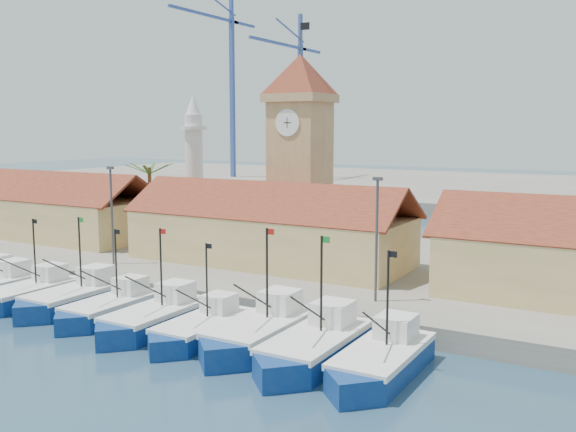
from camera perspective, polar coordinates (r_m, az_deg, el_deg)
The scene contains 19 objects.
ground at distance 45.65m, azimuth -15.20°, elevation -10.26°, with size 400.00×400.00×0.00m, color #1D3D4F.
quay at distance 64.01m, azimuth 0.20°, elevation -4.11°, with size 140.00×32.00×1.50m, color gray.
terminal at distance 144.35m, azimuth 17.43°, elevation 2.26°, with size 240.00×80.00×2.00m, color gray.
boat_2 at distance 55.61m, azimuth -22.14°, elevation -6.52°, with size 3.46×9.49×7.18m.
boat_3 at distance 52.83m, azimuth -18.59°, elevation -7.04°, with size 3.64×9.97×7.54m.
boat_4 at distance 49.34m, azimuth -15.60°, elevation -8.03°, with size 3.37×9.24×6.99m.
boat_5 at distance 45.96m, azimuth -11.86°, elevation -9.01°, with size 3.61×9.89×7.48m.
boat_6 at distance 43.38m, azimuth -7.83°, elevation -10.04°, with size 3.28×8.98×6.79m.
boat_7 at distance 41.82m, azimuth -2.57°, elevation -10.47°, with size 3.88×10.63×8.04m.
boat_8 at distance 39.19m, azimuth 2.28°, elevation -11.74°, with size 3.86×10.58×8.00m.
boat_9 at distance 37.46m, azimuth 8.21°, elevation -12.83°, with size 3.63×9.94×7.52m.
hall_left at distance 81.36m, azimuth -21.26°, elevation 0.22°, with size 31.20×10.13×7.61m.
hall_center at distance 60.03m, azimuth -1.70°, elevation -1.76°, with size 27.04×10.13×7.61m.
clock_tower at distance 64.41m, azimuth 1.09°, elevation 6.02°, with size 5.80×5.80×22.70m.
minaret at distance 74.51m, azimuth -8.34°, elevation 4.45°, with size 3.00×3.00×16.30m.
palm_tree at distance 76.48m, azimuth -12.16°, elevation 1.83°, with size 5.60×5.03×8.39m.
lamp_posts at distance 52.80m, azimuth -5.81°, elevation -0.37°, with size 80.70×0.25×9.03m.
crane_blue_far at distance 160.81m, azimuth -5.28°, elevation 12.56°, with size 1.00×33.15×45.92m.
crane_blue_near at distance 157.15m, azimuth 0.84°, elevation 11.31°, with size 1.00×32.08×39.16m.
Camera 1 is at (31.12, -30.37, 13.89)m, focal length 40.00 mm.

